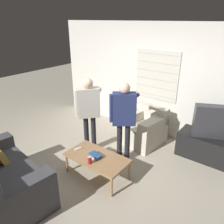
{
  "coord_description": "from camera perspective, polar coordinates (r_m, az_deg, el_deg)",
  "views": [
    {
      "loc": [
        2.29,
        -2.46,
        2.61
      ],
      "look_at": [
        0.05,
        0.5,
        1.0
      ],
      "focal_mm": 35.0,
      "sensor_mm": 36.0,
      "label": 1
    }
  ],
  "objects": [
    {
      "name": "person_right_standing",
      "position": [
        3.98,
        3.16,
        -0.48
      ],
      "size": [
        0.51,
        0.8,
        1.58
      ],
      "rotation": [
        0.0,
        0.0,
        0.65
      ],
      "color": "black",
      "rests_on": "ground_plane"
    },
    {
      "name": "spare_remote",
      "position": [
        4.08,
        -8.83,
        -9.47
      ],
      "size": [
        0.09,
        0.14,
        0.02
      ],
      "rotation": [
        0.0,
        0.0,
        -0.38
      ],
      "color": "white",
      "rests_on": "coffee_table"
    },
    {
      "name": "ground_plane",
      "position": [
        4.26,
        -4.78,
        -14.49
      ],
      "size": [
        16.0,
        16.0,
        0.0
      ],
      "primitive_type": "plane",
      "color": "#B2A893"
    },
    {
      "name": "person_left_standing",
      "position": [
        4.34,
        -6.08,
        1.37
      ],
      "size": [
        0.48,
        0.76,
        1.57
      ],
      "rotation": [
        0.0,
        0.0,
        0.86
      ],
      "color": "black",
      "rests_on": "ground_plane"
    },
    {
      "name": "armchair_beige",
      "position": [
        4.94,
        8.32,
        -4.18
      ],
      "size": [
        0.89,
        0.91,
        0.81
      ],
      "rotation": [
        0.0,
        0.0,
        3.01
      ],
      "color": "beige",
      "rests_on": "ground_plane"
    },
    {
      "name": "coffee_table",
      "position": [
        3.88,
        -3.97,
        -12.0
      ],
      "size": [
        1.1,
        0.58,
        0.4
      ],
      "color": "#9E754C",
      "rests_on": "ground_plane"
    },
    {
      "name": "tv",
      "position": [
        4.53,
        24.63,
        -2.25
      ],
      "size": [
        0.68,
        0.46,
        0.63
      ],
      "rotation": [
        0.0,
        0.0,
        3.59
      ],
      "color": "#2D2D33",
      "rests_on": "tv_stand"
    },
    {
      "name": "tv_stand",
      "position": [
        4.78,
        23.51,
        -8.37
      ],
      "size": [
        1.09,
        0.53,
        0.5
      ],
      "color": "black",
      "rests_on": "ground_plane"
    },
    {
      "name": "wall_back",
      "position": [
        5.21,
        9.88,
        8.28
      ],
      "size": [
        5.2,
        0.08,
        2.55
      ],
      "color": "silver",
      "rests_on": "ground_plane"
    },
    {
      "name": "couch_blue",
      "position": [
        3.88,
        -27.06,
        -15.52
      ],
      "size": [
        1.76,
        1.1,
        0.87
      ],
      "rotation": [
        0.0,
        0.0,
        -0.13
      ],
      "color": "#424247",
      "rests_on": "ground_plane"
    },
    {
      "name": "soda_can",
      "position": [
        3.68,
        -5.86,
        -12.38
      ],
      "size": [
        0.07,
        0.07,
        0.13
      ],
      "color": "red",
      "rests_on": "coffee_table"
    },
    {
      "name": "book_stack",
      "position": [
        3.83,
        -4.43,
        -11.27
      ],
      "size": [
        0.24,
        0.17,
        0.06
      ],
      "color": "beige",
      "rests_on": "coffee_table"
    }
  ]
}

